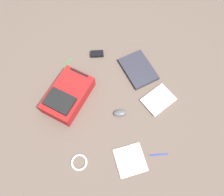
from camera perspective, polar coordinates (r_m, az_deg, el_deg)
name	(u,v)px	position (r m, az deg, el deg)	size (l,w,h in m)	color
ground_plane	(112,105)	(1.93, -0.01, -1.69)	(3.80, 3.80, 0.00)	brown
backpack	(67,95)	(1.93, -11.22, 0.65)	(0.50, 0.52, 0.16)	maroon
laptop	(138,69)	(2.08, 6.64, 7.29)	(0.37, 0.28, 0.03)	#24242C
book_comic	(130,160)	(1.81, 4.66, -15.44)	(0.25, 0.24, 0.01)	silver
book_red	(158,100)	(1.97, 11.66, -0.48)	(0.26, 0.30, 0.02)	silver
computer_mouse	(120,113)	(1.89, 1.99, -3.79)	(0.06, 0.11, 0.03)	#4C4C51
cable_coil	(79,162)	(1.81, -8.33, -15.84)	(0.13, 0.13, 0.02)	silver
power_brick	(97,54)	(2.16, -3.81, 11.10)	(0.06, 0.12, 0.03)	black
pen_black	(159,155)	(1.85, 11.81, -13.85)	(0.01, 0.01, 0.14)	#1933B2
pen_blue	(67,64)	(2.16, -11.42, 8.56)	(0.01, 0.01, 0.13)	#198C33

